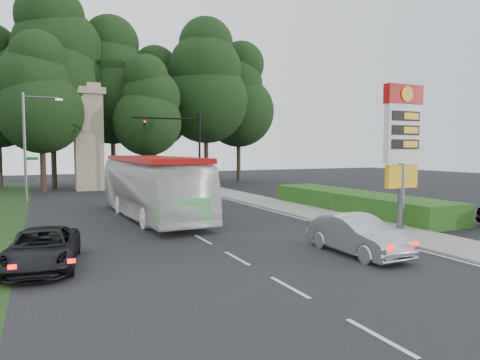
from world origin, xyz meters
name	(u,v)px	position (x,y,z in m)	size (l,w,h in m)	color
ground	(243,262)	(0.00, 0.00, 0.00)	(120.00, 120.00, 0.00)	black
road_surface	(157,214)	(0.00, 12.00, 0.01)	(14.00, 80.00, 0.02)	black
sidewalk_right	(280,206)	(8.50, 12.00, 0.06)	(3.00, 80.00, 0.12)	gray
hedge	(355,202)	(11.50, 8.00, 0.60)	(3.00, 14.00, 1.20)	#275115
gas_station_pylon	(403,137)	(9.20, 1.99, 4.45)	(2.10, 0.45, 6.85)	#59595E
traffic_signal_mast	(186,141)	(5.68, 24.00, 4.67)	(6.10, 0.35, 7.20)	black
streetlight_signs	(28,142)	(-6.99, 22.01, 4.44)	(2.75, 0.98, 8.00)	#59595E
monument	(88,136)	(-2.00, 30.00, 5.10)	(3.00, 3.00, 10.05)	gray
tree_center_left	(51,65)	(-5.00, 33.00, 12.02)	(10.08, 10.08, 19.80)	#2D2116
tree_center_right	(112,83)	(1.00, 35.00, 11.02)	(9.24, 9.24, 18.15)	#2D2116
tree_east_near	(154,100)	(6.00, 37.00, 9.68)	(8.12, 8.12, 15.95)	#2D2116
tree_east_mid	(206,83)	(11.00, 33.00, 11.35)	(9.52, 9.52, 18.70)	#2D2116
tree_far_east	(239,97)	(16.00, 35.00, 10.35)	(8.68, 8.68, 17.05)	#2D2116
tree_monument_left	(41,95)	(-6.00, 29.00, 8.68)	(7.28, 7.28, 14.30)	#2D2116
tree_monument_right	(147,108)	(3.50, 29.50, 8.01)	(6.72, 6.72, 13.20)	#2D2116
transit_bus	(152,187)	(-0.56, 10.81, 1.73)	(2.90, 12.41, 3.46)	white
sedan_silver	(357,235)	(4.28, -0.73, 0.72)	(1.53, 4.38, 1.44)	#B5B8BD
suv_charcoal	(42,248)	(-6.20, 2.16, 0.64)	(2.12, 4.60, 1.28)	black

